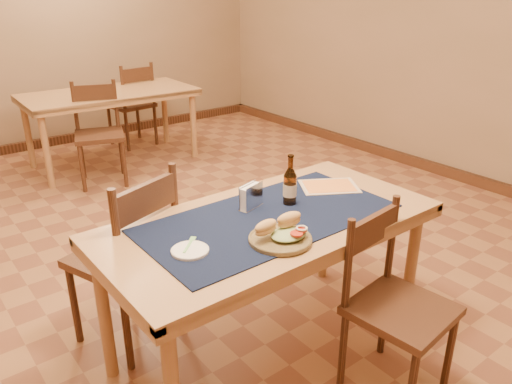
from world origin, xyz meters
TOP-DOWN VIEW (x-y plane):
  - room at (0.00, 0.00)m, footprint 6.04×7.04m
  - main_table at (0.00, -0.80)m, footprint 1.60×0.80m
  - placemat at (0.00, -0.80)m, footprint 1.20×0.60m
  - baseboard at (0.00, 0.00)m, footprint 6.00×7.00m
  - back_table at (0.59, 2.46)m, footprint 1.71×0.90m
  - chair_main_far at (-0.50, -0.30)m, footprint 0.57×0.57m
  - chair_main_near at (0.28, -1.33)m, footprint 0.45×0.45m
  - chair_back_near at (0.27, 2.01)m, footprint 0.55×0.55m
  - chair_back_far at (1.02, 2.88)m, footprint 0.48×0.48m
  - sandwich_plate at (-0.10, -1.01)m, footprint 0.27×0.27m
  - side_plate at (-0.46, -0.85)m, footprint 0.16×0.16m
  - fork at (-0.43, -0.81)m, footprint 0.11×0.10m
  - beer_bottle at (0.18, -0.74)m, footprint 0.07×0.07m
  - napkin_holder at (-0.00, -0.66)m, footprint 0.15×0.09m
  - menu_card at (0.49, -0.71)m, footprint 0.37×0.34m

SIDE VIEW (x-z plane):
  - baseboard at x=0.00m, z-range 0.00..0.10m
  - chair_main_near at x=0.28m, z-range 0.02..0.89m
  - chair_back_near at x=0.27m, z-range 0.02..0.95m
  - chair_back_far at x=1.02m, z-range 0.02..0.97m
  - chair_main_far at x=-0.50m, z-range 0.02..0.98m
  - main_table at x=0.00m, z-range 0.29..1.04m
  - back_table at x=0.59m, z-range 0.29..1.04m
  - placemat at x=0.00m, z-range 0.75..0.76m
  - menu_card at x=0.49m, z-range 0.76..0.76m
  - side_plate at x=-0.46m, z-range 0.76..0.77m
  - fork at x=-0.43m, z-range 0.77..0.77m
  - sandwich_plate at x=-0.10m, z-range 0.73..0.84m
  - napkin_holder at x=0.00m, z-range 0.75..0.88m
  - beer_bottle at x=0.18m, z-range 0.72..0.97m
  - room at x=0.00m, z-range -0.02..2.82m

